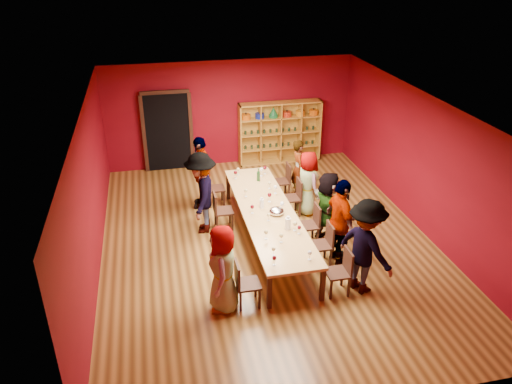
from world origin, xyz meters
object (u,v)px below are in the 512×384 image
(chair_person_right_3, at_px, (294,195))
(person_right_3, at_px, (308,183))
(person_left_4, at_px, (201,172))
(spittoon_bowl, at_px, (277,211))
(shelving_unit, at_px, (279,129))
(chair_person_right_4, at_px, (284,179))
(chair_person_left_0, at_px, (244,282))
(tasting_table, at_px, (268,213))
(person_left_0, at_px, (223,269))
(chair_person_right_2, at_px, (312,222))
(person_right_0, at_px, (366,247))
(person_left_3, at_px, (201,193))
(chair_person_right_0, at_px, (342,269))
(chair_person_left_4, at_px, (213,186))
(person_right_2, at_px, (328,208))
(chair_person_right_1, at_px, (324,242))
(chair_person_left_3, at_px, (220,209))
(wine_bottle, at_px, (258,176))
(person_right_4, at_px, (299,168))
(person_right_1, at_px, (340,222))

(chair_person_right_3, bearing_deg, person_right_3, 0.00)
(person_left_4, xyz_separation_m, spittoon_bowl, (1.31, -2.14, -0.08))
(shelving_unit, distance_m, person_left_4, 3.49)
(chair_person_right_3, height_order, chair_person_right_4, same)
(chair_person_left_0, bearing_deg, tasting_table, 65.25)
(shelving_unit, xyz_separation_m, person_left_4, (-2.57, -2.36, -0.08))
(person_left_0, relative_size, chair_person_right_2, 1.84)
(person_right_0, bearing_deg, person_left_3, 18.67)
(person_left_0, distance_m, person_left_3, 2.75)
(shelving_unit, distance_m, chair_person_right_0, 6.35)
(chair_person_left_0, xyz_separation_m, person_left_3, (-0.39, 2.75, 0.44))
(chair_person_left_4, xyz_separation_m, person_right_0, (2.24, -3.96, 0.43))
(chair_person_right_2, xyz_separation_m, person_right_2, (0.34, 0.00, 0.31))
(chair_person_left_4, relative_size, chair_person_right_1, 1.00)
(person_left_0, distance_m, chair_person_right_4, 4.53)
(chair_person_left_3, distance_m, person_right_0, 3.59)
(person_left_4, bearing_deg, person_left_0, 8.05)
(chair_person_right_1, relative_size, wine_bottle, 2.81)
(person_right_3, distance_m, chair_person_right_4, 1.02)
(person_right_0, bearing_deg, shelving_unit, -25.39)
(chair_person_left_3, distance_m, person_right_3, 2.17)
(chair_person_left_3, distance_m, chair_person_right_1, 2.58)
(chair_person_right_1, height_order, person_right_4, person_right_4)
(person_right_2, relative_size, chair_person_right_3, 1.82)
(shelving_unit, distance_m, person_right_3, 3.27)
(shelving_unit, height_order, person_left_4, person_left_4)
(chair_person_left_0, distance_m, wine_bottle, 3.66)
(person_left_0, relative_size, person_left_3, 0.88)
(chair_person_right_0, xyz_separation_m, chair_person_right_3, (0.00, 3.05, 0.00))
(person_right_1, bearing_deg, person_right_0, -178.29)
(shelving_unit, relative_size, chair_person_right_0, 2.70)
(person_left_3, distance_m, spittoon_bowl, 1.74)
(chair_person_right_4, bearing_deg, person_right_3, -71.27)
(person_left_3, height_order, chair_person_left_4, person_left_3)
(chair_person_right_1, relative_size, chair_person_right_2, 1.00)
(person_left_3, distance_m, chair_person_right_0, 3.58)
(chair_person_right_1, bearing_deg, chair_person_right_2, 90.00)
(chair_person_left_4, relative_size, spittoon_bowl, 2.83)
(person_left_3, distance_m, chair_person_right_2, 2.48)
(chair_person_left_3, bearing_deg, chair_person_right_2, -29.40)
(shelving_unit, relative_size, wine_bottle, 7.57)
(spittoon_bowl, bearing_deg, chair_person_left_3, 137.59)
(chair_person_left_4, xyz_separation_m, person_right_4, (2.20, 0.03, 0.26))
(person_left_4, bearing_deg, wine_bottle, 80.60)
(chair_person_left_0, bearing_deg, chair_person_right_1, 26.97)
(chair_person_left_4, height_order, chair_person_right_1, same)
(person_right_2, relative_size, chair_person_right_4, 1.82)
(person_right_1, bearing_deg, wine_bottle, 17.88)
(person_left_4, relative_size, spittoon_bowl, 5.73)
(chair_person_right_2, xyz_separation_m, chair_person_right_3, (0.00, 1.30, 0.00))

